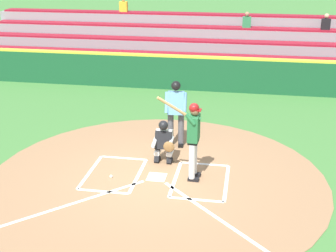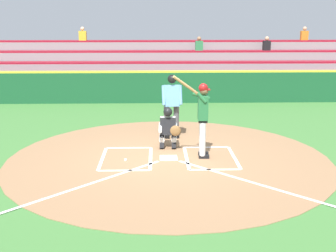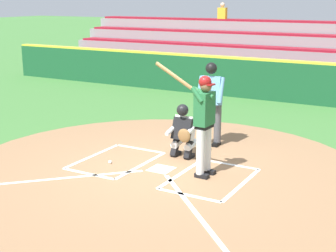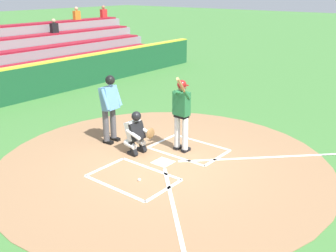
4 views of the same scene
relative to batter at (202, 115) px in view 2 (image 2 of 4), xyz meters
The scene contains 9 objects.
ground_plane 1.39m from the batter, ahead, with size 120.00×120.00×0.00m, color #427A38.
dirt_circle 1.38m from the batter, ahead, with size 8.00×8.00×0.01m, color #99704C.
home_plate_and_chalk 1.68m from the batter, 48.96° to the left, with size 7.93×4.91×0.01m.
batter is the anchor object (origin of this frame).
catcher 1.24m from the batter, 43.71° to the right, with size 0.59×0.62×1.13m.
plate_umpire 1.98m from the batter, 69.58° to the right, with size 0.60×0.44×1.86m.
baseball 2.20m from the batter, ahead, with size 0.07×0.07×0.07m, color white.
backstop_wall 7.48m from the batter, 83.55° to the right, with size 22.00×0.36×1.31m.
bleacher_stand 10.72m from the batter, 85.55° to the right, with size 20.00×4.25×3.00m.
Camera 2 is at (0.31, 10.41, 3.41)m, focal length 46.76 mm.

